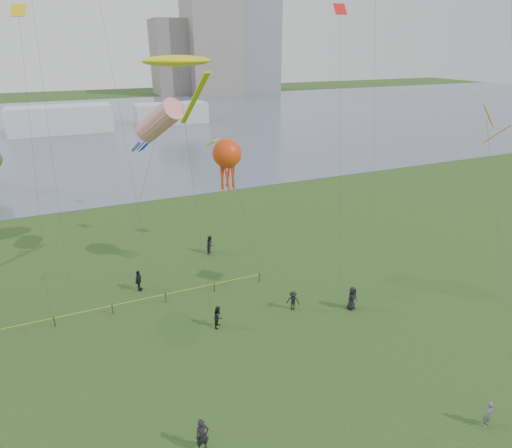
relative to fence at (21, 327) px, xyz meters
name	(u,v)px	position (x,y,z in m)	size (l,w,h in m)	color
ground_plane	(331,433)	(15.41, -15.64, -0.55)	(400.00, 400.00, 0.00)	#1D3B13
lake	(115,126)	(15.41, 84.36, -0.53)	(400.00, 120.00, 0.08)	slate
building_mid	(212,44)	(61.41, 146.36, 18.45)	(20.00, 20.00, 38.00)	gray
building_low	(174,57)	(47.41, 152.36, 13.45)	(16.00, 18.00, 28.00)	slate
pavilion_left	(61,119)	(3.41, 79.36, 2.45)	(22.00, 8.00, 6.00)	silver
pavilion_right	(171,113)	(29.41, 82.36, 1.95)	(18.00, 7.00, 5.00)	silver
fence	(21,327)	(0.00, 0.00, 0.00)	(24.07, 0.07, 1.05)	black
kite_flyer	(489,414)	(23.25, -18.45, 0.24)	(0.58, 0.38, 1.58)	#5A5C62
spectator_a	(218,317)	(12.94, -4.59, 0.28)	(0.82, 0.64, 1.68)	black
spectator_b	(293,301)	(18.84, -4.78, 0.22)	(1.01, 0.58, 1.56)	black
spectator_c	(139,281)	(8.51, 2.66, 0.35)	(1.06, 0.44, 1.81)	black
spectator_d	(352,298)	(23.01, -6.45, 0.38)	(0.91, 0.60, 1.87)	black
spectator_f	(202,436)	(8.99, -13.92, 0.39)	(0.69, 0.45, 1.89)	black
spectator_g	(210,244)	(15.98, 6.91, 0.35)	(0.88, 0.69, 1.82)	black
kite_stingray	(177,62)	(13.25, 4.12, 17.00)	(5.18, 10.09, 18.03)	#3F3F42
kite_windsock	(159,121)	(11.70, 4.78, 12.70)	(7.79, 7.71, 15.15)	#3F3F42
kite_octopus	(227,154)	(16.32, 2.28, 10.21)	(2.31, 7.87, 11.99)	#3F3F42
kite_delta	(490,129)	(28.05, -11.18, 13.55)	(6.47, 11.19, 15.51)	#3F3F42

